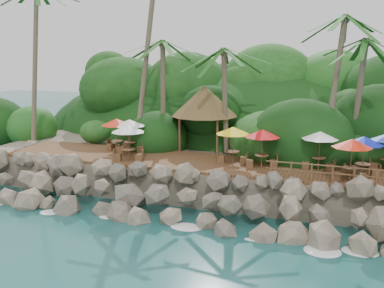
% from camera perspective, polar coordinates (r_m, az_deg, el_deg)
% --- Properties ---
extents(ground, '(140.00, 140.00, 0.00)m').
position_cam_1_polar(ground, '(24.67, -4.76, -10.43)').
color(ground, '#19514F').
rests_on(ground, ground).
extents(land_base, '(32.00, 25.20, 2.10)m').
position_cam_1_polar(land_base, '(38.88, 4.95, -0.60)').
color(land_base, gray).
rests_on(land_base, ground).
extents(jungle_hill, '(44.80, 28.00, 15.40)m').
position_cam_1_polar(jungle_hill, '(46.24, 7.29, -0.02)').
color(jungle_hill, '#143811').
rests_on(jungle_hill, ground).
extents(seawall, '(29.00, 4.00, 2.30)m').
position_cam_1_polar(seawall, '(26.00, -2.98, -6.54)').
color(seawall, gray).
rests_on(seawall, ground).
extents(terrace, '(26.00, 5.00, 0.20)m').
position_cam_1_polar(terrace, '(29.30, 0.00, -2.30)').
color(terrace, brown).
rests_on(terrace, land_base).
extents(jungle_foliage, '(44.00, 16.00, 12.00)m').
position_cam_1_polar(jungle_foliage, '(38.17, 4.54, -2.44)').
color(jungle_foliage, '#143811').
rests_on(jungle_foliage, ground).
extents(foam_line, '(25.20, 0.80, 0.06)m').
position_cam_1_polar(foam_line, '(24.91, -4.47, -10.13)').
color(foam_line, white).
rests_on(foam_line, ground).
extents(palms, '(30.05, 6.45, 14.77)m').
position_cam_1_polar(palms, '(31.52, 1.23, 16.24)').
color(palms, brown).
rests_on(palms, ground).
extents(palapa, '(4.82, 4.82, 4.60)m').
position_cam_1_polar(palapa, '(32.49, 1.59, 5.50)').
color(palapa, brown).
rests_on(palapa, ground).
extents(dining_clusters, '(19.89, 4.99, 2.36)m').
position_cam_1_polar(dining_clusters, '(27.79, 6.98, 1.20)').
color(dining_clusters, brown).
rests_on(dining_clusters, terrace).
extents(railing, '(8.30, 0.10, 1.00)m').
position_cam_1_polar(railing, '(25.25, 18.70, -3.55)').
color(railing, brown).
rests_on(railing, terrace).
extents(waiter, '(0.81, 0.68, 1.88)m').
position_cam_1_polar(waiter, '(28.30, 10.72, -0.84)').
color(waiter, white).
rests_on(waiter, terrace).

